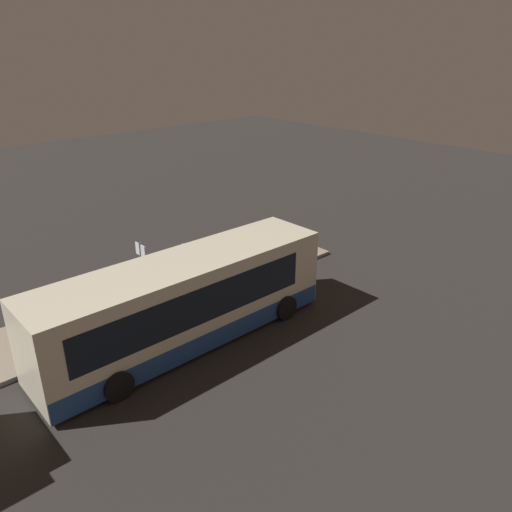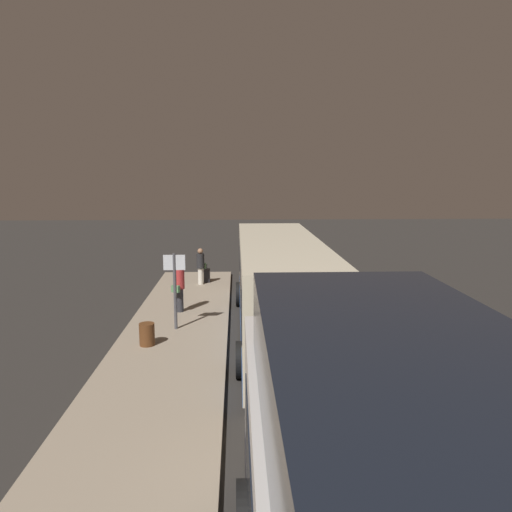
% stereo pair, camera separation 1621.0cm
% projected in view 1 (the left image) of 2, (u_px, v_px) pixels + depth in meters
% --- Properties ---
extents(ground, '(80.00, 80.00, 0.00)m').
position_uv_depth(ground, '(176.00, 345.00, 17.13)').
color(ground, '#2B2826').
extents(platform, '(20.00, 3.29, 0.16)m').
position_uv_depth(platform, '(129.00, 308.00, 19.31)').
color(platform, gray).
rests_on(platform, ground).
extents(bus_lead, '(10.68, 2.76, 3.02)m').
position_uv_depth(bus_lead, '(184.00, 303.00, 16.78)').
color(bus_lead, beige).
rests_on(bus_lead, ground).
extents(passenger_boarding, '(0.61, 0.50, 1.86)m').
position_uv_depth(passenger_boarding, '(184.00, 262.00, 20.63)').
color(passenger_boarding, '#2D2D33').
rests_on(passenger_boarding, platform).
extents(passenger_waiting, '(0.59, 0.46, 1.62)m').
position_uv_depth(passenger_waiting, '(270.00, 241.00, 23.14)').
color(passenger_waiting, silver).
rests_on(passenger_waiting, platform).
extents(suitcase, '(0.46, 0.27, 0.82)m').
position_uv_depth(suitcase, '(281.00, 252.00, 23.51)').
color(suitcase, black).
rests_on(suitcase, platform).
extents(sign_post, '(0.10, 0.68, 2.44)m').
position_uv_depth(sign_post, '(142.00, 265.00, 19.14)').
color(sign_post, '#4C4C51').
rests_on(sign_post, platform).
extents(trash_bin, '(0.44, 0.44, 0.65)m').
position_uv_depth(trash_bin, '(101.00, 299.00, 19.13)').
color(trash_bin, '#593319').
rests_on(trash_bin, platform).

